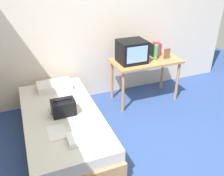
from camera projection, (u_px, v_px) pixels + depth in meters
ground_plane at (155, 163)px, 3.03m from camera, size 8.00×8.00×0.00m
wall_back at (100, 24)px, 4.06m from camera, size 5.20×0.10×2.60m
bed at (63, 127)px, 3.30m from camera, size 1.00×2.00×0.47m
desk at (146, 65)px, 4.13m from camera, size 1.16×0.60×0.76m
tv at (132, 51)px, 3.91m from camera, size 0.44×0.39×0.36m
water_bottle at (156, 53)px, 4.01m from camera, size 0.06×0.06×0.26m
book_row at (155, 49)px, 4.22m from camera, size 0.17×0.16×0.23m
picture_frame at (167, 54)px, 4.08m from camera, size 0.11×0.02×0.18m
pillow at (54, 86)px, 3.75m from camera, size 0.51×0.31×0.11m
handbag at (63, 107)px, 3.11m from camera, size 0.30×0.20×0.23m
magazine at (57, 132)px, 2.82m from camera, size 0.21×0.29×0.01m
remote_dark at (88, 133)px, 2.80m from camera, size 0.04×0.16×0.02m
remote_silver at (51, 111)px, 3.20m from camera, size 0.04×0.14×0.02m
folded_towel at (80, 138)px, 2.68m from camera, size 0.28×0.22×0.06m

